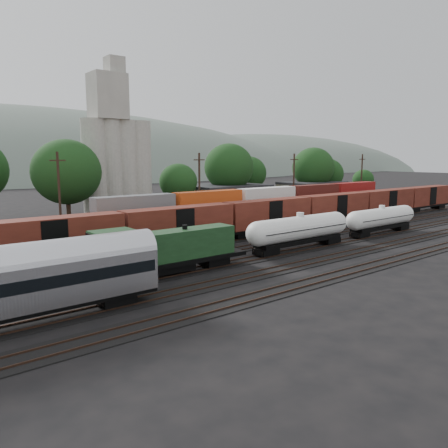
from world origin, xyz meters
TOP-DOWN VIEW (x-y plane):
  - ground at (0.00, 0.00)m, footprint 600.00×600.00m
  - tracks at (0.00, 0.00)m, footprint 180.00×33.20m
  - green_locomotive at (-12.01, -5.00)m, footprint 17.51×3.09m
  - tank_car_a at (7.67, -5.00)m, footprint 16.60×2.97m
  - tank_car_b at (25.38, -5.00)m, footprint 15.41×2.76m
  - orange_locomotive at (-10.43, 10.00)m, footprint 16.42×2.74m
  - boxcar_string at (-3.20, 5.00)m, footprint 138.20×2.90m
  - container_wall at (-4.59, 15.00)m, footprint 160.00×2.60m
  - grain_silo at (3.28, 36.00)m, footprint 13.40×5.00m
  - industrial_sheds at (6.63, 35.25)m, footprint 119.38×17.26m
  - tree_band at (3.63, 37.17)m, footprint 167.06×23.28m
  - utility_poles at (0.00, 22.00)m, footprint 122.20×0.36m

SIDE VIEW (x-z plane):
  - ground at x=0.00m, z-range 0.00..0.00m
  - tracks at x=0.00m, z-range -0.05..0.15m
  - orange_locomotive at x=-10.43m, z-range 0.31..4.41m
  - tank_car_b at x=25.38m, z-range 0.40..4.44m
  - industrial_sheds at x=6.63m, z-range 0.01..5.11m
  - tank_car_a at x=7.67m, z-range 0.42..4.77m
  - green_locomotive at x=-12.01m, z-range 0.32..4.96m
  - container_wall at x=-4.59m, z-range -0.11..5.69m
  - boxcar_string at x=-3.20m, z-range 1.02..5.22m
  - utility_poles at x=0.00m, z-range 0.21..12.21m
  - tree_band at x=3.63m, z-range 0.57..15.08m
  - grain_silo at x=3.28m, z-range -3.24..25.76m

